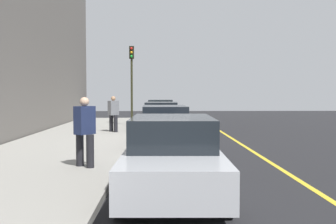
# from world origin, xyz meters

# --- Properties ---
(ground_plane) EXTENTS (56.00, 56.00, 0.00)m
(ground_plane) POSITION_xyz_m (0.00, 0.00, 0.00)
(ground_plane) COLOR black
(sidewalk) EXTENTS (28.00, 4.60, 0.15)m
(sidewalk) POSITION_xyz_m (0.00, -3.30, 0.07)
(sidewalk) COLOR gray
(sidewalk) RESTS_ON ground
(lane_stripe_centre) EXTENTS (28.00, 0.14, 0.01)m
(lane_stripe_centre) POSITION_xyz_m (0.00, 3.20, 0.00)
(lane_stripe_centre) COLOR gold
(lane_stripe_centre) RESTS_ON ground
(snow_bank_curb) EXTENTS (8.13, 0.56, 0.22)m
(snow_bank_curb) POSITION_xyz_m (2.31, -0.70, 0.11)
(snow_bank_curb) COLOR white
(snow_bank_curb) RESTS_ON ground
(parked_car_green) EXTENTS (4.53, 1.99, 1.51)m
(parked_car_green) POSITION_xyz_m (-11.70, 0.14, 0.76)
(parked_car_green) COLOR black
(parked_car_green) RESTS_ON ground
(parked_car_black) EXTENTS (4.55, 1.98, 1.51)m
(parked_car_black) POSITION_xyz_m (-4.93, 0.14, 0.76)
(parked_car_black) COLOR black
(parked_car_black) RESTS_ON ground
(parked_car_navy) EXTENTS (4.43, 2.01, 1.51)m
(parked_car_navy) POSITION_xyz_m (0.72, 0.22, 0.76)
(parked_car_navy) COLOR black
(parked_car_navy) RESTS_ON ground
(parked_car_silver) EXTENTS (4.73, 1.97, 1.51)m
(parked_car_silver) POSITION_xyz_m (7.41, 0.28, 0.76)
(parked_car_silver) COLOR black
(parked_car_silver) RESTS_ON ground
(pedestrian_navy_coat) EXTENTS (0.55, 0.52, 1.74)m
(pedestrian_navy_coat) POSITION_xyz_m (5.35, -1.83, 1.08)
(pedestrian_navy_coat) COLOR black
(pedestrian_navy_coat) RESTS_ON sidewalk
(pedestrian_grey_coat) EXTENTS (0.51, 0.53, 1.68)m
(pedestrian_grey_coat) POSITION_xyz_m (-3.54, -2.14, 1.05)
(pedestrian_grey_coat) COLOR black
(pedestrian_grey_coat) RESTS_ON sidewalk
(traffic_light_pole) EXTENTS (0.35, 0.26, 4.46)m
(traffic_light_pole) POSITION_xyz_m (-7.30, -1.52, 3.16)
(traffic_light_pole) COLOR #2D2D19
(traffic_light_pole) RESTS_ON sidewalk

